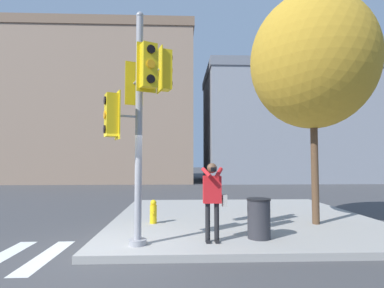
{
  "coord_description": "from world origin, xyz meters",
  "views": [
    {
      "loc": [
        1.53,
        -6.3,
        1.95
      ],
      "look_at": [
        1.79,
        0.51,
        2.33
      ],
      "focal_mm": 28.0,
      "sensor_mm": 36.0,
      "label": 1
    }
  ],
  "objects_px": {
    "traffic_signal_pole": "(139,100)",
    "street_tree": "(312,62)",
    "person_photographer": "(213,194)",
    "fire_hydrant": "(153,212)",
    "trash_bin": "(259,218)"
  },
  "relations": [
    {
      "from": "traffic_signal_pole",
      "to": "street_tree",
      "type": "distance_m",
      "value": 5.36
    },
    {
      "from": "person_photographer",
      "to": "street_tree",
      "type": "height_order",
      "value": "street_tree"
    },
    {
      "from": "fire_hydrant",
      "to": "street_tree",
      "type": "bearing_deg",
      "value": -3.23
    },
    {
      "from": "person_photographer",
      "to": "street_tree",
      "type": "distance_m",
      "value": 5.11
    },
    {
      "from": "street_tree",
      "to": "fire_hydrant",
      "type": "relative_size",
      "value": 9.96
    },
    {
      "from": "traffic_signal_pole",
      "to": "trash_bin",
      "type": "distance_m",
      "value": 3.83
    },
    {
      "from": "traffic_signal_pole",
      "to": "street_tree",
      "type": "bearing_deg",
      "value": 22.21
    },
    {
      "from": "street_tree",
      "to": "person_photographer",
      "type": "bearing_deg",
      "value": -150.69
    },
    {
      "from": "traffic_signal_pole",
      "to": "fire_hydrant",
      "type": "bearing_deg",
      "value": 86.73
    },
    {
      "from": "street_tree",
      "to": "fire_hydrant",
      "type": "bearing_deg",
      "value": 176.77
    },
    {
      "from": "person_photographer",
      "to": "fire_hydrant",
      "type": "distance_m",
      "value": 2.61
    },
    {
      "from": "street_tree",
      "to": "fire_hydrant",
      "type": "height_order",
      "value": "street_tree"
    },
    {
      "from": "street_tree",
      "to": "trash_bin",
      "type": "bearing_deg",
      "value": -143.52
    },
    {
      "from": "street_tree",
      "to": "trash_bin",
      "type": "xyz_separation_m",
      "value": [
        -2.03,
        -1.5,
        -4.22
      ]
    },
    {
      "from": "traffic_signal_pole",
      "to": "person_photographer",
      "type": "distance_m",
      "value": 2.64
    }
  ]
}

